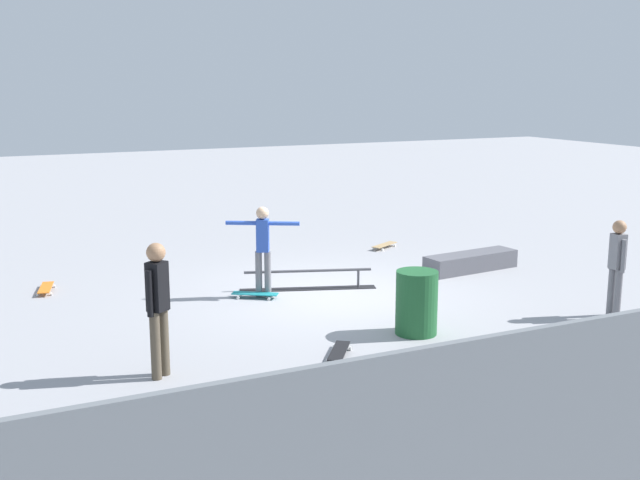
% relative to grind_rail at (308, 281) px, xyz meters
% --- Properties ---
extents(ground_plane, '(60.00, 60.00, 0.00)m').
position_rel_grind_rail_xyz_m(ground_plane, '(-0.22, 0.52, -0.16)').
color(ground_plane, '#9E9EA3').
extents(grind_rail, '(2.40, 1.03, 0.36)m').
position_rel_grind_rail_xyz_m(grind_rail, '(0.00, 0.00, 0.00)').
color(grind_rail, black).
rests_on(grind_rail, ground_plane).
extents(skate_ledge, '(2.07, 0.72, 0.35)m').
position_rel_grind_rail_xyz_m(skate_ledge, '(-3.51, 0.12, 0.02)').
color(skate_ledge, '#595960').
rests_on(skate_ledge, ground_plane).
extents(skater_main, '(1.15, 0.69, 1.59)m').
position_rel_grind_rail_xyz_m(skater_main, '(0.90, 0.10, 0.77)').
color(skater_main, slate).
rests_on(skater_main, ground_plane).
extents(skateboard_main, '(0.77, 0.62, 0.09)m').
position_rel_grind_rail_xyz_m(skateboard_main, '(1.08, 0.15, -0.08)').
color(skateboard_main, teal).
rests_on(skateboard_main, ground_plane).
extents(bystander_grey_shirt, '(0.21, 0.36, 1.57)m').
position_rel_grind_rail_xyz_m(bystander_grey_shirt, '(-3.68, 3.65, 0.73)').
color(bystander_grey_shirt, slate).
rests_on(bystander_grey_shirt, ground_plane).
extents(bystander_black_shirt, '(0.36, 0.30, 1.74)m').
position_rel_grind_rail_xyz_m(bystander_black_shirt, '(3.48, 3.06, 0.83)').
color(bystander_black_shirt, brown).
rests_on(bystander_black_shirt, ground_plane).
extents(loose_skateboard_black, '(0.63, 0.76, 0.09)m').
position_rel_grind_rail_xyz_m(loose_skateboard_black, '(1.10, 3.38, -0.08)').
color(loose_skateboard_black, black).
rests_on(loose_skateboard_black, ground_plane).
extents(loose_skateboard_orange, '(0.39, 0.82, 0.09)m').
position_rel_grind_rail_xyz_m(loose_skateboard_orange, '(4.30, -1.87, -0.08)').
color(loose_skateboard_orange, orange).
rests_on(loose_skateboard_orange, ground_plane).
extents(loose_skateboard_natural, '(0.80, 0.56, 0.09)m').
position_rel_grind_rail_xyz_m(loose_skateboard_natural, '(-3.04, -2.45, -0.08)').
color(loose_skateboard_natural, tan).
rests_on(loose_skateboard_natural, ground_plane).
extents(trash_bin, '(0.62, 0.62, 0.96)m').
position_rel_grind_rail_xyz_m(trash_bin, '(-0.38, 3.00, 0.32)').
color(trash_bin, '#1E592D').
rests_on(trash_bin, ground_plane).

